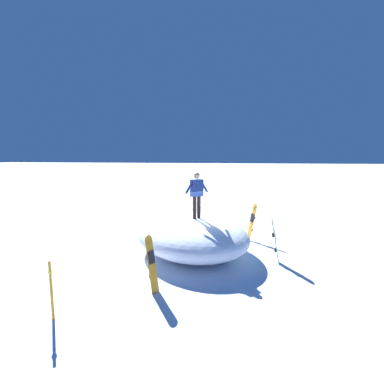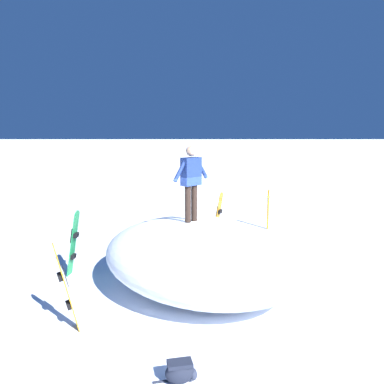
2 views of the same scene
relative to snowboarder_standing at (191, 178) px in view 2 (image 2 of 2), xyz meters
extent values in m
plane|color=white|center=(0.28, -0.54, -2.47)|extent=(240.00, 240.00, 0.00)
ellipsoid|color=white|center=(0.23, -0.23, -1.74)|extent=(6.33, 6.55, 1.46)
cylinder|color=black|center=(-0.07, -0.07, -0.59)|extent=(0.14, 0.14, 0.85)
cylinder|color=black|center=(0.07, 0.07, -0.59)|extent=(0.14, 0.14, 0.85)
cube|color=navy|center=(0.00, 0.00, 0.16)|extent=(0.49, 0.48, 0.63)
sphere|color=tan|center=(0.00, 0.00, 0.62)|extent=(0.23, 0.23, 0.23)
cylinder|color=navy|center=(-0.24, -0.22, 0.21)|extent=(0.35, 0.34, 0.52)
cylinder|color=navy|center=(0.24, 0.22, 0.21)|extent=(0.35, 0.34, 0.52)
cube|color=#1E8C47|center=(-2.89, 0.33, -1.71)|extent=(0.33, 0.31, 1.52)
cylinder|color=#1E8C47|center=(-2.75, 0.31, -0.95)|extent=(0.10, 0.27, 0.27)
cube|color=black|center=(-2.88, 0.33, -1.44)|extent=(0.11, 0.23, 0.37)
cube|color=black|center=(-2.80, 0.32, -1.44)|extent=(0.11, 0.20, 0.12)
cube|color=black|center=(-2.90, 0.33, -1.98)|extent=(0.11, 0.20, 0.12)
cube|color=orange|center=(0.83, 3.04, -1.72)|extent=(0.34, 0.36, 1.50)
cylinder|color=orange|center=(0.93, 2.99, -0.97)|extent=(0.17, 0.27, 0.28)
cube|color=black|center=(0.84, 3.04, -1.45)|extent=(0.16, 0.24, 0.36)
cube|color=black|center=(0.90, 3.00, -1.45)|extent=(0.16, 0.21, 0.12)
cube|color=black|center=(0.83, 3.04, -1.99)|extent=(0.16, 0.21, 0.12)
cube|color=orange|center=(-2.19, -2.24, -1.70)|extent=(0.42, 0.40, 1.53)
cylinder|color=orange|center=(-2.33, -2.31, -0.94)|extent=(0.19, 0.28, 0.28)
cube|color=black|center=(-2.20, -2.25, -1.43)|extent=(0.18, 0.25, 0.37)
cube|color=black|center=(-2.28, -2.29, -1.43)|extent=(0.17, 0.21, 0.12)
cube|color=black|center=(-2.18, -2.24, -1.98)|extent=(0.17, 0.21, 0.12)
ellipsoid|color=#1E2333|center=(-0.15, -3.65, -2.30)|extent=(0.46, 0.33, 0.33)
ellipsoid|color=#2B3144|center=(0.03, -3.61, -2.35)|extent=(0.15, 0.21, 0.16)
cube|color=#1E2333|center=(-0.15, -3.65, -2.16)|extent=(0.39, 0.28, 0.06)
cylinder|color=#1E2333|center=(-0.39, -3.63, -2.45)|extent=(0.30, 0.10, 0.04)
cylinder|color=orange|center=(2.75, 4.66, -1.75)|extent=(0.06, 0.06, 1.44)
cylinder|color=yellow|center=(2.75, 4.66, -1.29)|extent=(0.10, 0.10, 0.06)
camera|label=1|loc=(-1.42, 10.01, 1.38)|focal=25.40mm
camera|label=2|loc=(0.02, -8.45, 1.12)|focal=35.00mm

